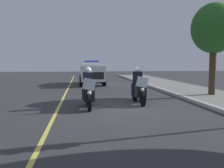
# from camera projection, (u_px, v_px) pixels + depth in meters

# --- Properties ---
(ground_plane) EXTENTS (80.00, 80.00, 0.00)m
(ground_plane) POSITION_uv_depth(u_px,v_px,m) (116.00, 109.00, 10.03)
(ground_plane) COLOR #333335
(curb_strip) EXTENTS (48.00, 0.24, 0.15)m
(curb_strip) POSITION_uv_depth(u_px,v_px,m) (205.00, 105.00, 10.52)
(curb_strip) COLOR #B7B5AD
(curb_strip) RESTS_ON ground
(lane_stripe_center) EXTENTS (48.00, 0.12, 0.01)m
(lane_stripe_center) POSITION_uv_depth(u_px,v_px,m) (57.00, 110.00, 9.73)
(lane_stripe_center) COLOR #E0D14C
(lane_stripe_center) RESTS_ON ground
(police_motorcycle_lead_left) EXTENTS (2.14, 0.56, 1.72)m
(police_motorcycle_lead_left) POSITION_uv_depth(u_px,v_px,m) (89.00, 91.00, 10.17)
(police_motorcycle_lead_left) COLOR black
(police_motorcycle_lead_left) RESTS_ON ground
(police_motorcycle_lead_right) EXTENTS (2.14, 0.56, 1.72)m
(police_motorcycle_lead_right) POSITION_uv_depth(u_px,v_px,m) (138.00, 88.00, 11.24)
(police_motorcycle_lead_right) COLOR black
(police_motorcycle_lead_right) RESTS_ON ground
(police_suv) EXTENTS (4.93, 2.13, 2.05)m
(police_suv) POSITION_uv_depth(u_px,v_px,m) (92.00, 72.00, 20.80)
(police_suv) COLOR silver
(police_suv) RESTS_ON ground
(tree_mid_block) EXTENTS (2.48, 2.48, 5.08)m
(tree_mid_block) POSITION_uv_depth(u_px,v_px,m) (214.00, 29.00, 13.35)
(tree_mid_block) COLOR #42301E
(tree_mid_block) RESTS_ON sidewalk_strip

